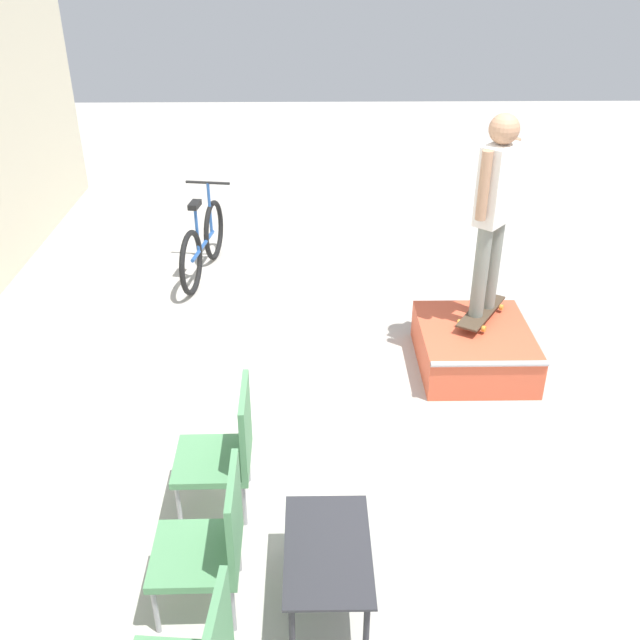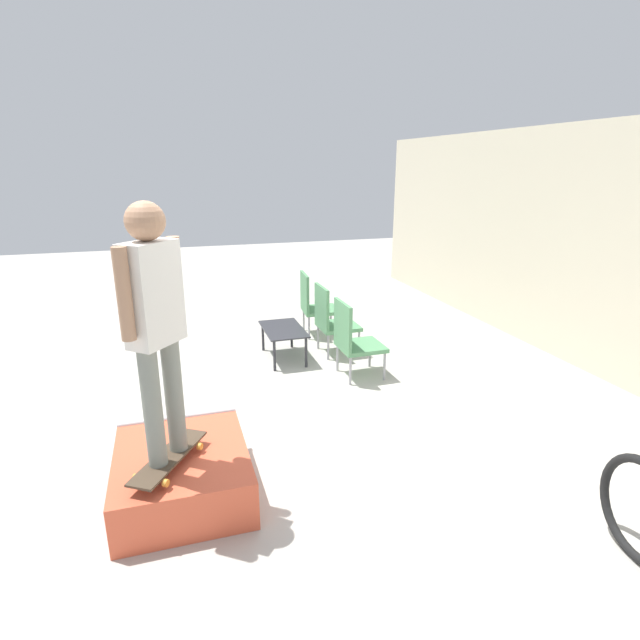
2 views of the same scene
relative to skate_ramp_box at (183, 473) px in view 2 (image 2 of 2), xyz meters
name	(u,v)px [view 2 (image 2 of 2)]	position (x,y,z in m)	size (l,w,h in m)	color
ground_plane	(248,431)	(-0.83, 0.63, -0.19)	(24.00, 24.00, 0.00)	#B7B2A8
house_wall_back	(623,256)	(-0.83, 4.98, 1.31)	(12.00, 0.06, 3.00)	beige
skate_ramp_box	(183,473)	(0.00, 0.00, 0.00)	(1.17, 1.00, 0.41)	#DB5638
skateboard_on_ramp	(169,457)	(0.19, -0.08, 0.27)	(0.76, 0.58, 0.07)	#473828
person_skater	(155,314)	(0.19, -0.08, 1.36)	(0.45, 0.40, 1.80)	gray
coffee_table	(283,332)	(-2.60, 1.41, 0.18)	(0.86, 0.51, 0.42)	#2D2D33
patio_chair_left	(314,303)	(-3.45, 2.08, 0.31)	(0.56, 0.56, 0.96)	#99999E
patio_chair_center	(331,319)	(-2.60, 2.08, 0.31)	(0.53, 0.53, 0.96)	#99999E
patio_chair_right	(353,338)	(-1.77, 2.08, 0.31)	(0.53, 0.53, 0.96)	#99999E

